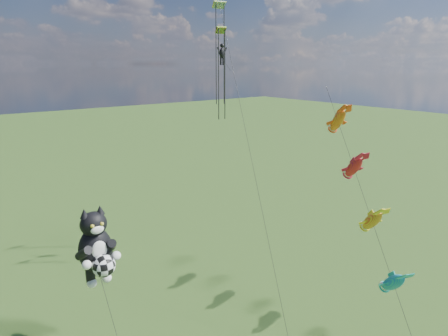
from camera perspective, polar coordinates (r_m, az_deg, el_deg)
cat_kite_rig at (r=25.49m, az=-18.83°, el=-11.41°), size 2.46×4.10×9.95m
fish_windsock_rig at (r=29.04m, az=20.38°, el=-3.68°), size 7.08×14.41×16.70m
parafoil_rig at (r=34.38m, az=-0.19°, el=16.94°), size 6.94×16.62×23.95m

